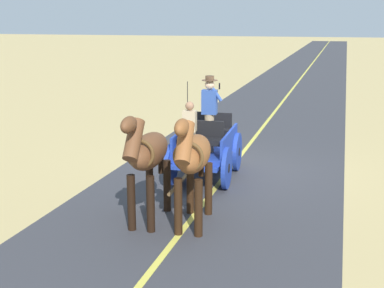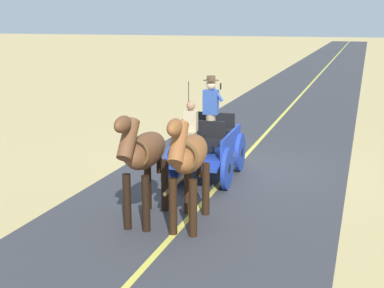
# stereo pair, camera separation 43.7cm
# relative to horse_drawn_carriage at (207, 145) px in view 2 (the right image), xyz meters

# --- Properties ---
(ground_plane) EXTENTS (200.00, 200.00, 0.00)m
(ground_plane) POSITION_rel_horse_drawn_carriage_xyz_m (-0.44, -0.85, -0.82)
(ground_plane) COLOR tan
(road_surface) EXTENTS (5.64, 160.00, 0.01)m
(road_surface) POSITION_rel_horse_drawn_carriage_xyz_m (-0.44, -0.85, -0.81)
(road_surface) COLOR #38383D
(road_surface) RESTS_ON ground
(road_centre_stripe) EXTENTS (0.12, 160.00, 0.00)m
(road_centre_stripe) POSITION_rel_horse_drawn_carriage_xyz_m (-0.44, -0.85, -0.81)
(road_centre_stripe) COLOR #DBCC4C
(road_centre_stripe) RESTS_ON road_surface
(horse_drawn_carriage) EXTENTS (1.50, 4.51, 2.50)m
(horse_drawn_carriage) POSITION_rel_horse_drawn_carriage_xyz_m (0.00, 0.00, 0.00)
(horse_drawn_carriage) COLOR #1E3899
(horse_drawn_carriage) RESTS_ON ground
(horse_near_side) EXTENTS (0.69, 2.14, 2.21)m
(horse_near_side) POSITION_rel_horse_drawn_carriage_xyz_m (-0.56, 3.01, 0.51)
(horse_near_side) COLOR brown
(horse_near_side) RESTS_ON ground
(horse_off_side) EXTENTS (0.64, 2.13, 2.21)m
(horse_off_side) POSITION_rel_horse_drawn_carriage_xyz_m (0.30, 3.04, 0.51)
(horse_off_side) COLOR brown
(horse_off_side) RESTS_ON ground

